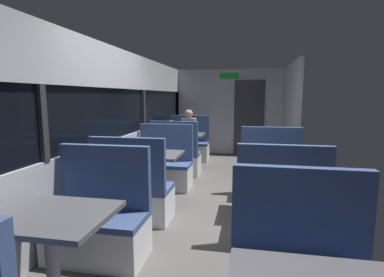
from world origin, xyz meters
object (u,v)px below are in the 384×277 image
at_px(bench_mid_window_facing_entry, 164,169).
at_px(bench_rear_aisle_facing_entry, 271,177).
at_px(bench_far_window_facing_entry, 190,147).
at_px(dining_table_rear_aisle, 276,169).
at_px(dining_table_mid_window, 151,160).
at_px(bench_far_window_facing_end, 176,158).
at_px(dining_table_near_window, 50,226).
at_px(bench_near_window_facing_entry, 99,225).
at_px(bench_mid_window_facing_end, 134,195).
at_px(bench_rear_aisle_facing_end, 280,211).
at_px(dining_table_far_window, 184,138).
at_px(seated_passenger, 189,139).

bearing_deg(bench_mid_window_facing_entry, bench_rear_aisle_facing_entry, -6.38).
height_order(bench_far_window_facing_entry, dining_table_rear_aisle, bench_far_window_facing_entry).
relative_size(dining_table_mid_window, bench_far_window_facing_end, 0.82).
height_order(bench_mid_window_facing_entry, bench_rear_aisle_facing_entry, same).
bearing_deg(dining_table_near_window, bench_rear_aisle_facing_entry, 57.34).
height_order(bench_near_window_facing_entry, bench_rear_aisle_facing_entry, same).
bearing_deg(bench_near_window_facing_entry, bench_rear_aisle_facing_entry, 49.47).
height_order(bench_mid_window_facing_end, bench_rear_aisle_facing_entry, same).
bearing_deg(bench_rear_aisle_facing_entry, bench_mid_window_facing_entry, 173.62).
bearing_deg(dining_table_near_window, bench_far_window_facing_entry, 90.00).
bearing_deg(dining_table_rear_aisle, bench_mid_window_facing_end, -164.41).
distance_m(dining_table_near_window, bench_rear_aisle_facing_end, 2.29).
bearing_deg(bench_far_window_facing_entry, bench_rear_aisle_facing_entry, -54.33).
distance_m(dining_table_far_window, bench_rear_aisle_facing_entry, 2.55).
relative_size(bench_near_window_facing_entry, bench_far_window_facing_end, 1.00).
distance_m(bench_near_window_facing_entry, bench_mid_window_facing_entry, 2.29).
bearing_deg(bench_mid_window_facing_end, seated_passenger, 90.00).
relative_size(dining_table_near_window, bench_mid_window_facing_end, 0.82).
xyz_separation_m(bench_mid_window_facing_entry, dining_table_far_window, (0.00, 1.59, 0.31)).
bearing_deg(bench_mid_window_facing_entry, dining_table_mid_window, -90.00).
distance_m(bench_near_window_facing_entry, bench_rear_aisle_facing_end, 1.92).
bearing_deg(bench_far_window_facing_end, dining_table_near_window, -90.00).
distance_m(dining_table_far_window, dining_table_rear_aisle, 3.07).
height_order(bench_mid_window_facing_end, bench_mid_window_facing_entry, same).
bearing_deg(dining_table_far_window, seated_passenger, 90.00).
height_order(dining_table_near_window, seated_passenger, seated_passenger).
bearing_deg(bench_mid_window_facing_end, bench_near_window_facing_entry, -90.00).
relative_size(dining_table_mid_window, bench_rear_aisle_facing_entry, 0.82).
height_order(bench_far_window_facing_entry, seated_passenger, seated_passenger).
distance_m(dining_table_far_window, bench_rear_aisle_facing_end, 3.67).
bearing_deg(dining_table_rear_aisle, bench_mid_window_facing_entry, 153.32).
height_order(bench_far_window_facing_end, bench_rear_aisle_facing_end, same).
relative_size(bench_near_window_facing_entry, dining_table_mid_window, 1.22).
relative_size(dining_table_far_window, bench_rear_aisle_facing_entry, 0.82).
bearing_deg(dining_table_far_window, dining_table_near_window, -90.00).
relative_size(bench_mid_window_facing_entry, dining_table_far_window, 1.22).
relative_size(bench_near_window_facing_entry, seated_passenger, 0.87).
relative_size(dining_table_mid_window, bench_mid_window_facing_end, 0.82).
bearing_deg(bench_far_window_facing_end, dining_table_far_window, 90.00).
distance_m(bench_mid_window_facing_entry, bench_far_window_facing_entry, 2.29).
xyz_separation_m(bench_near_window_facing_entry, bench_far_window_facing_end, (0.00, 3.19, 0.00)).
distance_m(bench_far_window_facing_entry, bench_rear_aisle_facing_entry, 3.07).
relative_size(bench_near_window_facing_entry, bench_mid_window_facing_end, 1.00).
xyz_separation_m(bench_far_window_facing_end, bench_rear_aisle_facing_entry, (1.79, -1.09, 0.00)).
xyz_separation_m(bench_near_window_facing_entry, bench_far_window_facing_entry, (0.00, 4.59, 0.00)).
relative_size(bench_rear_aisle_facing_end, seated_passenger, 0.87).
bearing_deg(dining_table_mid_window, bench_mid_window_facing_end, -90.00).
height_order(dining_table_near_window, dining_table_far_window, same).
bearing_deg(dining_table_near_window, bench_far_window_facing_end, 90.00).
bearing_deg(seated_passenger, bench_rear_aisle_facing_end, -64.89).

